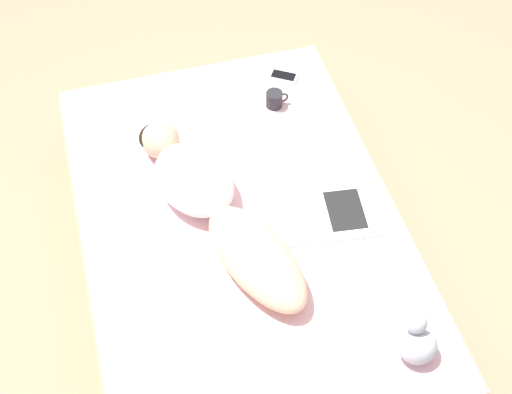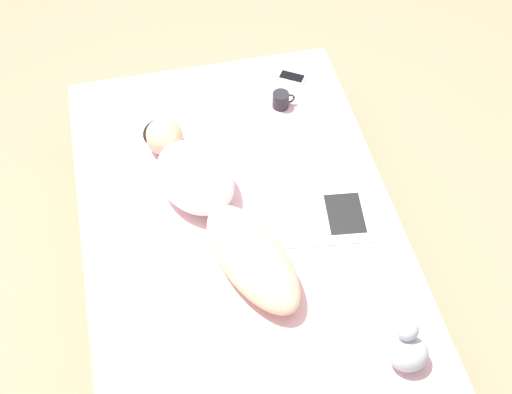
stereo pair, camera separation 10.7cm
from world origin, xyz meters
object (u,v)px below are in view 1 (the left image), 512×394
(coffee_mug, at_px, (275,99))
(cell_phone, at_px, (283,76))
(open_magazine, at_px, (319,213))
(person, at_px, (214,205))

(coffee_mug, relative_size, cell_phone, 0.70)
(open_magazine, bearing_deg, person, 174.00)
(coffee_mug, distance_m, cell_phone, 0.24)
(person, relative_size, coffee_mug, 10.48)
(cell_phone, bearing_deg, coffee_mug, -175.92)
(person, xyz_separation_m, coffee_mug, (0.48, 0.64, -0.05))
(open_magazine, distance_m, cell_phone, 0.96)
(person, bearing_deg, cell_phone, 36.06)
(person, bearing_deg, coffee_mug, 34.26)
(person, height_order, coffee_mug, person)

